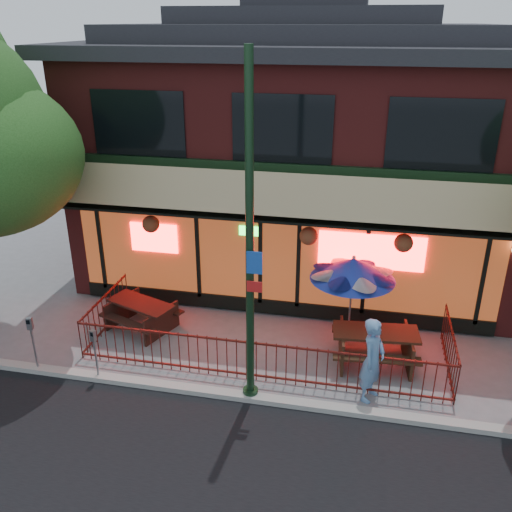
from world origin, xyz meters
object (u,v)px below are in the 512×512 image
at_px(picnic_table_left, 141,311).
at_px(patio_umbrella, 353,269).
at_px(street_light, 250,262).
at_px(parking_meter_near, 94,347).
at_px(pedestrian, 373,360).
at_px(parking_meter_far, 32,335).
at_px(picnic_table_right, 375,342).

distance_m(picnic_table_left, patio_umbrella, 5.47).
height_order(street_light, parking_meter_near, street_light).
bearing_deg(pedestrian, parking_meter_far, 117.82).
bearing_deg(parking_meter_far, pedestrian, 4.48).
bearing_deg(parking_meter_near, parking_meter_far, -180.00).
relative_size(picnic_table_left, parking_meter_near, 1.69).
xyz_separation_m(picnic_table_right, parking_meter_near, (-5.99, -1.93, 0.30)).
height_order(picnic_table_left, picnic_table_right, picnic_table_right).
bearing_deg(parking_meter_far, picnic_table_left, 54.78).
bearing_deg(parking_meter_near, picnic_table_left, 87.33).
bearing_deg(picnic_table_right, street_light, -143.88).
bearing_deg(parking_meter_near, patio_umbrella, 27.04).
height_order(street_light, pedestrian, street_light).
bearing_deg(patio_umbrella, street_light, -125.61).
relative_size(pedestrian, parking_meter_near, 1.50).
xyz_separation_m(pedestrian, parking_meter_far, (-7.40, -0.58, 0.00)).
bearing_deg(picnic_table_left, pedestrian, -16.10).
distance_m(patio_umbrella, parking_meter_far, 7.44).
distance_m(picnic_table_left, pedestrian, 6.06).
relative_size(picnic_table_left, pedestrian, 1.12).
distance_m(picnic_table_right, pedestrian, 1.41).
xyz_separation_m(picnic_table_left, parking_meter_near, (-0.11, -2.26, 0.36)).
distance_m(street_light, parking_meter_near, 4.15).
distance_m(parking_meter_near, parking_meter_far, 1.49).
bearing_deg(patio_umbrella, picnic_table_left, -174.82).
xyz_separation_m(pedestrian, parking_meter_near, (-5.91, -0.58, -0.09)).
height_order(patio_umbrella, parking_meter_far, patio_umbrella).
xyz_separation_m(picnic_table_right, pedestrian, (-0.07, -1.35, 0.39)).
xyz_separation_m(picnic_table_left, picnic_table_right, (5.88, -0.33, 0.05)).
bearing_deg(pedestrian, patio_umbrella, 37.93).
bearing_deg(street_light, pedestrian, 11.55).
xyz_separation_m(picnic_table_left, patio_umbrella, (5.25, 0.48, 1.48)).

